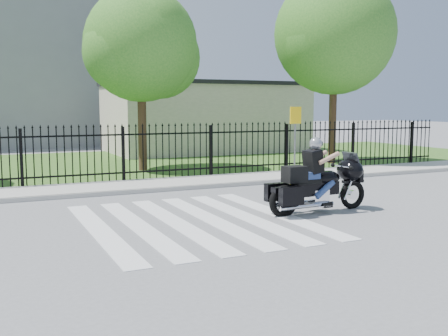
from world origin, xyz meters
name	(u,v)px	position (x,y,z in m)	size (l,w,h in m)	color
ground	(195,221)	(0.00, 0.00, 0.00)	(120.00, 120.00, 0.00)	slate
crosswalk	(195,221)	(0.00, 0.00, 0.01)	(5.00, 5.50, 0.01)	silver
sidewalk	(132,186)	(0.00, 5.00, 0.06)	(40.00, 2.00, 0.12)	#ADAAA3
curb	(142,191)	(0.00, 4.00, 0.06)	(40.00, 0.12, 0.12)	#ADAAA3
grass_strip	(88,164)	(0.00, 12.00, 0.01)	(40.00, 12.00, 0.02)	#2A551D
iron_fence	(123,155)	(0.00, 6.00, 0.90)	(26.00, 0.04, 1.80)	black
tree_mid	(141,45)	(1.50, 9.00, 4.67)	(4.20, 4.20, 6.78)	#382316
tree_right	(335,34)	(9.50, 8.00, 5.39)	(5.00, 5.00, 7.90)	#382316
building_low	(204,119)	(7.00, 16.00, 1.75)	(10.00, 6.00, 3.50)	beige
building_low_roof	(204,84)	(7.00, 16.00, 3.60)	(10.20, 6.20, 0.20)	black
motorcycle_rider	(317,181)	(2.90, -0.31, 0.73)	(2.69, 0.85, 1.78)	black
traffic_sign	(295,125)	(6.07, 5.56, 1.76)	(0.50, 0.12, 2.30)	slate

